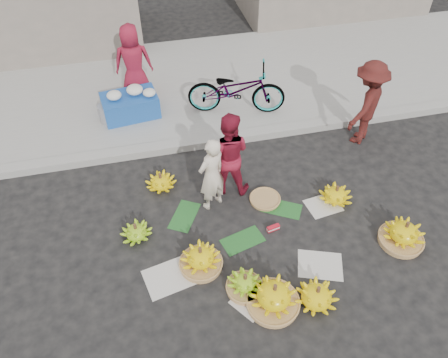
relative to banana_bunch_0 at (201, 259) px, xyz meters
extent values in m
plane|color=black|center=(0.82, 0.51, -0.18)|extent=(80.00, 80.00, 0.00)
cube|color=gray|center=(0.82, 2.71, -0.11)|extent=(40.00, 0.25, 0.15)
cube|color=gray|center=(0.82, 4.81, -0.12)|extent=(40.00, 4.00, 0.12)
cylinder|color=#A77946|center=(0.00, 0.00, -0.14)|extent=(0.62, 0.62, 0.09)
cylinder|color=#4A2E1D|center=(0.00, 0.00, 0.19)|extent=(0.05, 0.05, 0.12)
cylinder|color=#A77946|center=(0.52, -0.53, -0.14)|extent=(0.51, 0.51, 0.09)
cylinder|color=#4A2E1D|center=(0.52, -0.53, 0.13)|extent=(0.05, 0.05, 0.12)
cylinder|color=#A77946|center=(0.84, -0.84, -0.14)|extent=(0.72, 0.72, 0.09)
cylinder|color=#4A2E1D|center=(0.84, -0.84, 0.24)|extent=(0.05, 0.05, 0.12)
cylinder|color=#4A2E1D|center=(1.42, -0.94, 0.12)|extent=(0.05, 0.05, 0.12)
cylinder|color=#A77946|center=(3.09, -0.26, -0.14)|extent=(0.67, 0.67, 0.09)
cylinder|color=#4A2E1D|center=(3.09, -0.26, 0.22)|extent=(0.05, 0.05, 0.12)
cylinder|color=#4A2E1D|center=(2.45, 0.78, 0.09)|extent=(0.05, 0.05, 0.12)
cylinder|color=#4A2E1D|center=(-0.87, 0.76, 0.05)|extent=(0.05, 0.05, 0.12)
cylinder|color=#4A2E1D|center=(-0.36, 1.76, 0.07)|extent=(0.05, 0.05, 0.12)
cylinder|color=#A77946|center=(1.30, 1.04, -0.16)|extent=(0.62, 0.62, 0.06)
cube|color=red|center=(1.24, 0.40, -0.14)|extent=(0.22, 0.11, 0.08)
imported|color=silver|center=(0.42, 1.17, 0.50)|extent=(0.60, 0.53, 1.37)
imported|color=maroon|center=(0.76, 1.49, 0.59)|extent=(0.90, 0.80, 1.54)
imported|color=maroon|center=(3.54, 2.22, 0.65)|extent=(1.22, 1.17, 1.66)
cube|color=#17469A|center=(-0.69, 3.85, 0.16)|extent=(1.16, 0.81, 0.45)
ellipsoid|color=silver|center=(-0.96, 3.80, 0.47)|extent=(0.29, 0.29, 0.16)
ellipsoid|color=silver|center=(-0.56, 3.89, 0.48)|extent=(0.32, 0.32, 0.18)
ellipsoid|color=silver|center=(-0.29, 3.76, 0.46)|extent=(0.25, 0.25, 0.14)
cylinder|color=gray|center=(-1.16, 3.74, 0.12)|extent=(0.32, 0.32, 0.37)
imported|color=maroon|center=(-0.49, 4.54, 0.72)|extent=(0.80, 0.54, 1.58)
imported|color=gray|center=(1.42, 3.49, 0.45)|extent=(1.15, 2.06, 1.02)
camera|label=1|loc=(-0.51, -3.67, 5.25)|focal=35.00mm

